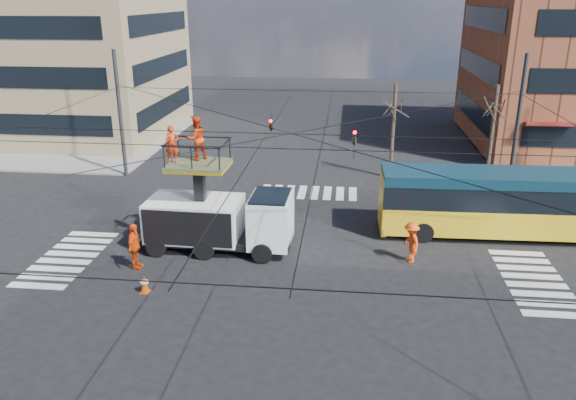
# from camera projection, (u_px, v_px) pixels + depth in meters

# --- Properties ---
(ground) EXTENTS (120.00, 120.00, 0.00)m
(ground) POSITION_uv_depth(u_px,v_px,m) (291.00, 269.00, 23.97)
(ground) COLOR black
(ground) RESTS_ON ground
(sidewalk_nw) EXTENTS (18.00, 18.00, 0.12)m
(sidewalk_nw) POSITION_uv_depth(u_px,v_px,m) (62.00, 139.00, 45.71)
(sidewalk_nw) COLOR slate
(sidewalk_nw) RESTS_ON ground
(crosswalks) EXTENTS (22.40, 22.40, 0.02)m
(crosswalks) POSITION_uv_depth(u_px,v_px,m) (291.00, 269.00, 23.96)
(crosswalks) COLOR silver
(crosswalks) RESTS_ON ground
(overhead_network) EXTENTS (24.24, 24.24, 8.00)m
(overhead_network) POSITION_uv_depth(u_px,v_px,m) (291.00, 170.00, 22.89)
(overhead_network) COLOR #2D2D30
(overhead_network) RESTS_ON ground
(tree_a) EXTENTS (2.00, 2.00, 6.00)m
(tree_a) POSITION_uv_depth(u_px,v_px,m) (395.00, 106.00, 34.50)
(tree_a) COLOR #382B21
(tree_a) RESTS_ON ground
(tree_b) EXTENTS (2.00, 2.00, 6.00)m
(tree_b) POSITION_uv_depth(u_px,v_px,m) (495.00, 108.00, 33.89)
(tree_b) COLOR #382B21
(tree_b) RESTS_ON ground
(utility_truck) EXTENTS (7.06, 2.81, 6.03)m
(utility_truck) POSITION_uv_depth(u_px,v_px,m) (218.00, 208.00, 25.23)
(utility_truck) COLOR black
(utility_truck) RESTS_ON ground
(city_bus) EXTENTS (13.01, 2.90, 3.20)m
(city_bus) POSITION_uv_depth(u_px,v_px,m) (517.00, 202.00, 26.74)
(city_bus) COLOR gold
(city_bus) RESTS_ON ground
(traffic_cone) EXTENTS (0.36, 0.36, 0.70)m
(traffic_cone) POSITION_uv_depth(u_px,v_px,m) (145.00, 284.00, 21.95)
(traffic_cone) COLOR #E84809
(traffic_cone) RESTS_ON ground
(worker_ground) EXTENTS (0.53, 1.21, 2.04)m
(worker_ground) POSITION_uv_depth(u_px,v_px,m) (135.00, 246.00, 23.67)
(worker_ground) COLOR #E7490E
(worker_ground) RESTS_ON ground
(flagger) EXTENTS (1.02, 1.34, 1.83)m
(flagger) POSITION_uv_depth(u_px,v_px,m) (411.00, 242.00, 24.32)
(flagger) COLOR #FF4610
(flagger) RESTS_ON ground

